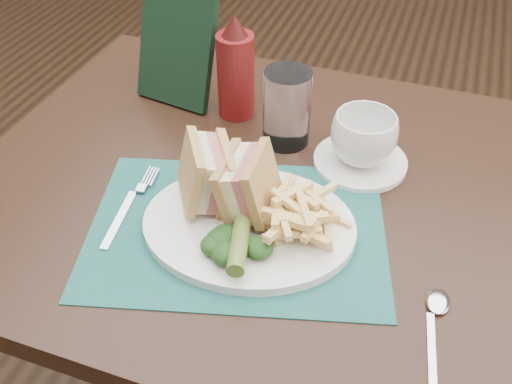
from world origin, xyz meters
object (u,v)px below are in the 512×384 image
sandwich_half_b (233,181)px  drinking_glass (287,108)px  ketchup_bottle (236,67)px  placemat (237,229)px  saucer (360,161)px  sandwich_half_a (191,175)px  check_presenter (177,38)px  plate (249,225)px  coffee_cup (364,138)px  table_main (257,322)px

sandwich_half_b → drinking_glass: 0.20m
ketchup_bottle → drinking_glass: bearing=-25.7°
placemat → saucer: bearing=56.9°
sandwich_half_a → check_presenter: 0.33m
drinking_glass → ketchup_bottle: (-0.11, 0.05, 0.03)m
check_presenter → ketchup_bottle: bearing=-1.6°
plate → ketchup_bottle: size_ratio=1.61×
saucer → ketchup_bottle: bearing=162.8°
ketchup_bottle → check_presenter: bearing=169.0°
saucer → check_presenter: check_presenter is taller
placemat → sandwich_half_a: size_ratio=4.26×
ketchup_bottle → plate: bearing=-66.0°
placemat → plate: size_ratio=1.39×
saucer → coffee_cup: 0.05m
sandwich_half_b → saucer: (0.15, 0.18, -0.06)m
placemat → sandwich_half_a: sandwich_half_a is taller
saucer → coffee_cup: bearing=0.0°
table_main → placemat: bearing=-84.7°
placemat → ketchup_bottle: 0.31m
saucer → ketchup_bottle: (-0.24, 0.07, 0.09)m
table_main → check_presenter: 0.57m
table_main → plate: plate is taller
sandwich_half_b → drinking_glass: drinking_glass is taller
plate → coffee_cup: coffee_cup is taller
placemat → sandwich_half_b: (-0.01, 0.03, 0.07)m
check_presenter → sandwich_half_a: bearing=-52.8°
sandwich_half_b → check_presenter: 0.35m
check_presenter → saucer: bearing=-5.7°
sandwich_half_b → ketchup_bottle: (-0.09, 0.25, 0.03)m
sandwich_half_b → saucer: 0.24m
placemat → coffee_cup: (0.13, 0.21, 0.05)m
sandwich_half_a → coffee_cup: sandwich_half_a is taller
placemat → coffee_cup: 0.25m
sandwich_half_a → ketchup_bottle: size_ratio=0.53×
placemat → sandwich_half_b: 0.07m
table_main → saucer: size_ratio=6.00×
sandwich_half_b → ketchup_bottle: bearing=107.5°
saucer → drinking_glass: 0.15m
ketchup_bottle → placemat: bearing=-69.2°
placemat → plate: plate is taller
table_main → drinking_glass: drinking_glass is taller
table_main → drinking_glass: (0.01, 0.11, 0.44)m
saucer → ketchup_bottle: ketchup_bottle is taller
plate → placemat: bearing=-174.3°
check_presenter → table_main: bearing=-31.9°
drinking_glass → check_presenter: 0.24m
plate → sandwich_half_b: bearing=134.9°
table_main → ketchup_bottle: 0.51m
placemat → sandwich_half_a: 0.10m
sandwich_half_b → plate: bearing=-37.9°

